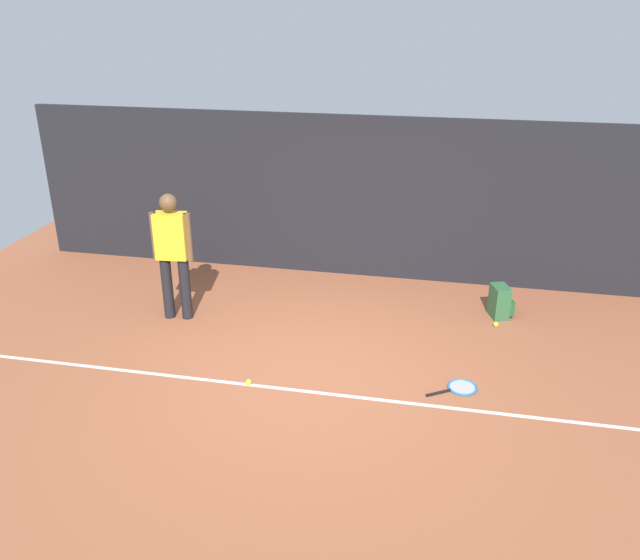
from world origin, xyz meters
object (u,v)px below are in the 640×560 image
object	(u,v)px
tennis_ball_near_player	(249,382)
tennis_ball_by_fence	(496,324)
tennis_racket	(460,388)
backpack	(500,302)
tennis_player	(173,249)

from	to	relation	value
tennis_ball_near_player	tennis_ball_by_fence	world-z (taller)	same
tennis_racket	tennis_ball_near_player	bearing A→B (deg)	157.04
tennis_racket	tennis_ball_near_player	world-z (taller)	tennis_ball_near_player
tennis_ball_near_player	tennis_ball_by_fence	bearing A→B (deg)	35.79
tennis_racket	tennis_ball_near_player	distance (m)	2.32
backpack	tennis_player	bearing A→B (deg)	83.05
tennis_racket	backpack	distance (m)	1.97
tennis_ball_near_player	backpack	bearing A→B (deg)	39.37
tennis_player	tennis_racket	size ratio (longest dim) A/B	2.78
tennis_racket	tennis_ball_by_fence	size ratio (longest dim) A/B	9.26
tennis_player	backpack	bearing A→B (deg)	-173.81
tennis_racket	tennis_player	bearing A→B (deg)	132.07
tennis_player	tennis_ball_by_fence	world-z (taller)	tennis_player
tennis_ball_by_fence	tennis_ball_near_player	bearing A→B (deg)	-144.21
tennis_player	tennis_ball_near_player	bearing A→B (deg)	129.44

